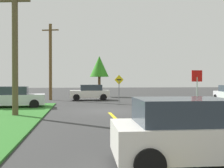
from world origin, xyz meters
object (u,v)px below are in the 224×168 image
at_px(stop_sign, 197,84).
at_px(direction_sign, 119,85).
at_px(car_approaching_junction, 90,92).
at_px(oak_tree_left, 99,67).
at_px(car_behind_on_main_road, 192,132).
at_px(utility_pole_mid, 50,61).
at_px(utility_pole_near, 15,52).
at_px(parked_car_near_building, 12,97).

distance_m(stop_sign, direction_sign, 9.63).
height_order(car_approaching_junction, oak_tree_left, oak_tree_left).
bearing_deg(car_behind_on_main_road, utility_pole_mid, 105.81).
bearing_deg(car_behind_on_main_road, utility_pole_near, 124.94).
bearing_deg(utility_pole_mid, car_behind_on_main_road, -76.19).
bearing_deg(stop_sign, car_approaching_junction, -69.85).
relative_size(parked_car_near_building, oak_tree_left, 0.91).
height_order(utility_pole_mid, direction_sign, utility_pole_mid).
relative_size(car_approaching_junction, parked_car_near_building, 0.86).
relative_size(car_approaching_junction, utility_pole_near, 0.57).
bearing_deg(oak_tree_left, direction_sign, -83.98).
relative_size(car_behind_on_main_road, direction_sign, 1.57).
xyz_separation_m(car_approaching_junction, direction_sign, (2.53, -3.70, 0.80)).
height_order(parked_car_near_building, car_behind_on_main_road, same).
bearing_deg(utility_pole_near, direction_sign, 49.50).
height_order(stop_sign, parked_car_near_building, stop_sign).
relative_size(utility_pole_near, direction_sign, 2.78).
distance_m(parked_car_near_building, oak_tree_left, 15.82).
xyz_separation_m(car_approaching_junction, parked_car_near_building, (-6.14, -7.43, 0.00)).
relative_size(car_approaching_junction, utility_pole_mid, 0.51).
height_order(stop_sign, utility_pole_mid, utility_pole_mid).
xyz_separation_m(parked_car_near_building, direction_sign, (8.67, 3.73, 0.80)).
bearing_deg(parked_car_near_building, stop_sign, -29.21).
relative_size(stop_sign, utility_pole_mid, 0.34).
height_order(stop_sign, utility_pole_near, utility_pole_near).
distance_m(stop_sign, car_behind_on_main_road, 10.44).
bearing_deg(car_approaching_junction, car_behind_on_main_road, 92.58).
xyz_separation_m(utility_pole_mid, direction_sign, (6.65, -4.26, -2.50)).
relative_size(car_approaching_junction, oak_tree_left, 0.79).
bearing_deg(utility_pole_mid, direction_sign, -32.67).
height_order(parked_car_near_building, utility_pole_mid, utility_pole_mid).
distance_m(parked_car_near_building, utility_pole_mid, 8.88).
bearing_deg(car_approaching_junction, utility_pole_mid, -8.98).
distance_m(utility_pole_mid, oak_tree_left, 7.89).
bearing_deg(utility_pole_mid, stop_sign, -52.82).
xyz_separation_m(car_behind_on_main_road, oak_tree_left, (0.05, 28.15, 3.03)).
distance_m(parked_car_near_building, utility_pole_near, 5.84).
relative_size(car_behind_on_main_road, oak_tree_left, 0.78).
height_order(parked_car_near_building, oak_tree_left, oak_tree_left).
relative_size(car_approaching_junction, direction_sign, 1.59).
xyz_separation_m(car_approaching_junction, utility_pole_mid, (-4.12, 0.56, 3.31)).
bearing_deg(utility_pole_mid, car_approaching_junction, -7.81).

